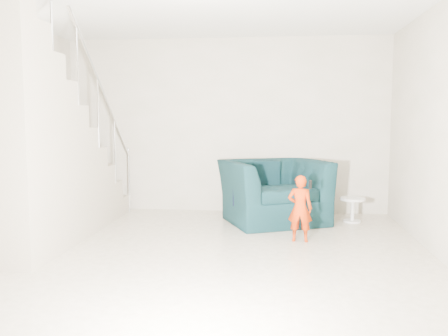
{
  "coord_description": "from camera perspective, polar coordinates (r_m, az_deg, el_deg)",
  "views": [
    {
      "loc": [
        0.81,
        -4.64,
        1.47
      ],
      "look_at": [
        0.15,
        1.2,
        0.85
      ],
      "focal_mm": 38.0,
      "sensor_mm": 36.0,
      "label": 1
    }
  ],
  "objects": [
    {
      "name": "toddler",
      "position": [
        5.73,
        9.12,
        -4.82
      ],
      "size": [
        0.31,
        0.23,
        0.8
      ],
      "primitive_type": "imported",
      "rotation": [
        0.0,
        0.0,
        3.01
      ],
      "color": "#952704",
      "rests_on": "floor"
    },
    {
      "name": "cushion",
      "position": [
        6.99,
        5.19,
        -0.49
      ],
      "size": [
        0.38,
        0.18,
        0.38
      ],
      "primitive_type": "cube",
      "rotation": [
        0.21,
        0.0,
        0.0
      ],
      "color": "black",
      "rests_on": "armchair"
    },
    {
      "name": "armchair",
      "position": [
        6.75,
        6.04,
        -2.8
      ],
      "size": [
        1.71,
        1.62,
        0.87
      ],
      "primitive_type": "imported",
      "rotation": [
        0.0,
        0.0,
        0.42
      ],
      "color": "black",
      "rests_on": "floor"
    },
    {
      "name": "side_table",
      "position": [
        6.97,
        15.21,
        -4.4
      ],
      "size": [
        0.35,
        0.35,
        0.35
      ],
      "color": "silver",
      "rests_on": "floor"
    },
    {
      "name": "back_wall",
      "position": [
        7.43,
        0.2,
        5.11
      ],
      "size": [
        5.0,
        0.0,
        5.0
      ],
      "primitive_type": "plane",
      "rotation": [
        1.57,
        0.0,
        0.0
      ],
      "color": "#A19B83",
      "rests_on": "floor"
    },
    {
      "name": "phone",
      "position": [
        5.64,
        10.34,
        -1.96
      ],
      "size": [
        0.04,
        0.05,
        0.1
      ],
      "primitive_type": "cube",
      "rotation": [
        0.0,
        0.0,
        -0.42
      ],
      "color": "black",
      "rests_on": "toddler"
    },
    {
      "name": "front_wall",
      "position": [
        2.06,
        -16.84,
        2.37
      ],
      "size": [
        5.0,
        0.0,
        5.0
      ],
      "primitive_type": "plane",
      "rotation": [
        -1.57,
        0.0,
        0.0
      ],
      "color": "#A19B83",
      "rests_on": "floor"
    },
    {
      "name": "staircase",
      "position": [
        5.93,
        -21.89,
        0.52
      ],
      "size": [
        1.02,
        3.03,
        3.62
      ],
      "color": "#ADA089",
      "rests_on": "floor"
    },
    {
      "name": "floor",
      "position": [
        4.93,
        -3.38,
        -11.33
      ],
      "size": [
        5.5,
        5.5,
        0.0
      ],
      "primitive_type": "plane",
      "color": "gray",
      "rests_on": "ground"
    },
    {
      "name": "throw",
      "position": [
        6.66,
        1.46,
        -1.92
      ],
      "size": [
        0.05,
        0.48,
        0.54
      ],
      "primitive_type": "cube",
      "color": "black",
      "rests_on": "armchair"
    }
  ]
}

